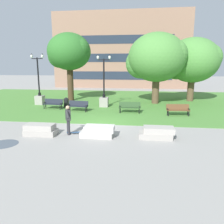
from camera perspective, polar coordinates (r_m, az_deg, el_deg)
name	(u,v)px	position (r m, az deg, el deg)	size (l,w,h in m)	color
ground_plane	(98,124)	(14.91, -3.62, -3.28)	(140.00, 140.00, 0.00)	gray
grass_lawn	(115,101)	(24.59, 0.74, 2.89)	(40.00, 20.00, 0.02)	#4C8438
concrete_block_center	(41,130)	(13.29, -18.17, -4.42)	(1.80, 0.90, 0.64)	#9E9991
concrete_block_left	(98,131)	(12.35, -3.67, -5.07)	(1.88, 0.90, 0.64)	#BCB7B2
concrete_block_right	(157,133)	(12.32, 11.65, -5.35)	(1.89, 0.90, 0.64)	#9E9991
person_skateboarder	(68,118)	(12.77, -11.40, -1.62)	(0.57, 1.37, 1.71)	#28282D
skateboard	(76,132)	(13.07, -9.50, -5.26)	(1.03, 0.53, 0.14)	#2D4C75
puddle	(4,144)	(12.58, -26.44, -7.49)	(1.44, 1.44, 0.01)	#47515B
park_bench_near_left	(53,103)	(20.77, -15.12, 2.24)	(1.84, 0.71, 0.90)	#1E232D
park_bench_near_right	(130,107)	(18.43, 4.64, 1.40)	(1.81, 0.56, 0.90)	#284723
park_bench_far_left	(78,105)	(19.23, -8.90, 1.74)	(1.86, 0.77, 0.90)	#1E232D
park_bench_far_right	(178,109)	(18.11, 16.84, 0.72)	(1.84, 0.67, 0.90)	brown
lamp_post_left	(104,96)	(21.03, -2.10, 4.10)	(1.32, 0.80, 4.92)	gray
lamp_post_center	(40,94)	(23.48, -18.40, 4.39)	(1.32, 0.80, 5.08)	gray
tree_near_right	(156,58)	(23.23, 11.45, 13.61)	(6.09, 5.80, 7.17)	brown
tree_far_right	(192,61)	(25.89, 20.17, 12.42)	(5.96, 5.67, 6.88)	brown
tree_near_left	(69,52)	(25.09, -11.24, 15.01)	(4.93, 4.70, 7.39)	#42301E
trash_bin	(66,102)	(21.26, -11.87, 2.52)	(0.49, 0.49, 0.96)	black
building_facade_distant	(120,50)	(38.85, 2.18, 15.80)	(23.62, 1.03, 12.93)	#8E6B56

